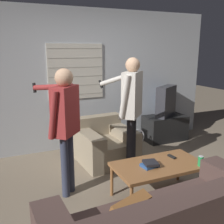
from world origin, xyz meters
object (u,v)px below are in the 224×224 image
person_left_standing (65,117)px  person_right_standing (131,101)px  armchair_beige (104,144)px  coffee_table (159,167)px  tv (166,101)px  spare_remote (172,157)px  book_stack (150,164)px  floor_fan (137,140)px  soda_can (201,161)px

person_left_standing → person_right_standing: size_ratio=0.94×
person_right_standing → armchair_beige: bearing=66.1°
coffee_table → tv: bearing=53.4°
tv → spare_remote: size_ratio=4.59×
armchair_beige → coffee_table: armchair_beige is taller
tv → person_right_standing: 1.66m
person_right_standing → book_stack: (-0.16, -0.82, -0.61)m
person_right_standing → floor_fan: person_right_standing is taller
person_right_standing → spare_remote: size_ratio=12.90×
coffee_table → person_right_standing: 1.05m
armchair_beige → spare_remote: 1.31m
spare_remote → coffee_table: bearing=-165.1°
coffee_table → spare_remote: (0.27, 0.10, 0.05)m
armchair_beige → tv: tv is taller
coffee_table → tv: 2.26m
book_stack → spare_remote: 0.43m
tv → soda_can: 2.24m
book_stack → armchair_beige: bearing=92.3°
soda_can → spare_remote: soda_can is taller
armchair_beige → spare_remote: size_ratio=7.01×
armchair_beige → person_left_standing: person_left_standing is taller
coffee_table → floor_fan: bearing=70.4°
tv → person_left_standing: 2.67m
coffee_table → floor_fan: size_ratio=2.86×
armchair_beige → person_right_standing: bearing=108.1°
coffee_table → person_left_standing: person_left_standing is taller
person_right_standing → book_stack: size_ratio=8.01×
tv → person_right_standing: (-1.31, -0.99, 0.28)m
floor_fan → armchair_beige: bearing=-163.2°
person_right_standing → spare_remote: person_right_standing is taller
armchair_beige → book_stack: 1.36m
person_left_standing → spare_remote: (1.29, -0.45, -0.56)m
book_stack → soda_can: size_ratio=1.71×
armchair_beige → person_right_standing: 0.99m
coffee_table → floor_fan: 1.66m
person_right_standing → floor_fan: size_ratio=4.40×
soda_can → spare_remote: 0.39m
tv → book_stack: size_ratio=2.85×
tv → book_stack: tv is taller
tv → floor_fan: size_ratio=1.57×
coffee_table → person_right_standing: person_right_standing is taller
armchair_beige → coffee_table: 1.34m
coffee_table → soda_can: bearing=-29.3°
tv → person_left_standing: size_ratio=0.38×
armchair_beige → book_stack: armchair_beige is taller
book_stack → floor_fan: book_stack is taller
tv → person_right_standing: bearing=3.3°
spare_remote → person_left_standing: bearing=154.6°
person_left_standing → floor_fan: bearing=-14.7°
tv → soda_can: size_ratio=4.86×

